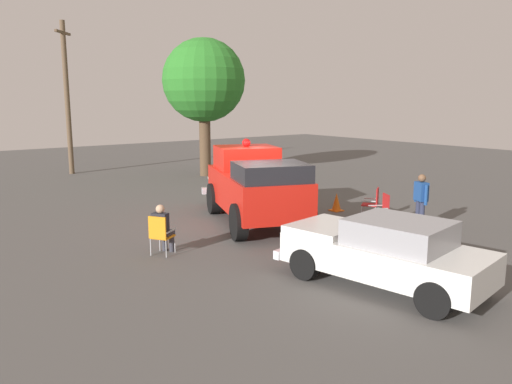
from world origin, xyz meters
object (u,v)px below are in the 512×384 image
(spectator_seated, at_px, (162,227))
(oak_tree_right, at_px, (204,81))
(utility_pole, at_px, (67,96))
(classic_hot_rod, at_px, (383,251))
(lawn_chair_near_truck, at_px, (160,233))
(lawn_chair_by_car, at_px, (382,208))
(spectator_standing, at_px, (421,198))
(traffic_cone, at_px, (336,202))
(lawn_chair_spare, at_px, (373,201))
(vintage_fire_truck, at_px, (254,185))

(spectator_seated, xyz_separation_m, oak_tree_right, (10.79, -7.91, 4.04))
(utility_pole, bearing_deg, oak_tree_right, -132.91)
(classic_hot_rod, height_order, spectator_seated, classic_hot_rod)
(classic_hot_rod, distance_m, lawn_chair_near_truck, 5.45)
(lawn_chair_by_car, distance_m, spectator_seated, 6.79)
(spectator_standing, bearing_deg, utility_pole, 14.26)
(classic_hot_rod, bearing_deg, traffic_cone, -38.57)
(lawn_chair_spare, xyz_separation_m, utility_pole, (16.33, 4.59, 3.43))
(vintage_fire_truck, distance_m, classic_hot_rod, 6.25)
(lawn_chair_near_truck, xyz_separation_m, traffic_cone, (0.94, -7.26, -0.28))
(vintage_fire_truck, relative_size, utility_pole, 0.82)
(vintage_fire_truck, xyz_separation_m, utility_pole, (14.30, 1.23, 2.83))
(traffic_cone, bearing_deg, spectator_seated, 96.92)
(lawn_chair_near_truck, height_order, lawn_chair_by_car, same)
(lawn_chair_spare, bearing_deg, oak_tree_right, -3.24)
(lawn_chair_by_car, bearing_deg, spectator_standing, -143.67)
(traffic_cone, bearing_deg, lawn_chair_spare, -176.04)
(lawn_chair_by_car, bearing_deg, traffic_cone, -12.65)
(classic_hot_rod, height_order, lawn_chair_spare, classic_hot_rod)
(lawn_chair_by_car, bearing_deg, lawn_chair_spare, -36.57)
(vintage_fire_truck, distance_m, spectator_seated, 4.16)
(spectator_standing, bearing_deg, classic_hot_rod, 116.78)
(vintage_fire_truck, height_order, oak_tree_right, oak_tree_right)
(vintage_fire_truck, bearing_deg, lawn_chair_by_car, -136.87)
(classic_hot_rod, xyz_separation_m, lawn_chair_by_car, (3.22, -3.95, -0.16))
(oak_tree_right, bearing_deg, utility_pole, 47.09)
(vintage_fire_truck, bearing_deg, traffic_cone, -98.50)
(spectator_seated, distance_m, oak_tree_right, 13.98)
(lawn_chair_near_truck, relative_size, utility_pole, 0.13)
(utility_pole, bearing_deg, vintage_fire_truck, -175.09)
(lawn_chair_spare, relative_size, utility_pole, 0.13)
(lawn_chair_spare, bearing_deg, vintage_fire_truck, 58.94)
(spectator_standing, height_order, oak_tree_right, oak_tree_right)
(lawn_chair_near_truck, distance_m, traffic_cone, 7.33)
(lawn_chair_near_truck, height_order, oak_tree_right, oak_tree_right)
(lawn_chair_near_truck, distance_m, spectator_standing, 7.76)
(vintage_fire_truck, relative_size, spectator_standing, 3.78)
(oak_tree_right, bearing_deg, classic_hot_rod, 161.37)
(vintage_fire_truck, bearing_deg, oak_tree_right, -23.01)
(vintage_fire_truck, distance_m, spectator_standing, 5.08)
(classic_hot_rod, bearing_deg, lawn_chair_near_truck, 30.63)
(classic_hot_rod, distance_m, utility_pole, 20.68)
(lawn_chair_spare, relative_size, spectator_seated, 0.79)
(classic_hot_rod, xyz_separation_m, lawn_chair_near_truck, (4.69, 2.78, -0.16))
(vintage_fire_truck, distance_m, utility_pole, 14.63)
(oak_tree_right, distance_m, utility_pole, 7.18)
(spectator_standing, relative_size, utility_pole, 0.22)
(vintage_fire_truck, relative_size, classic_hot_rod, 1.37)
(lawn_chair_near_truck, bearing_deg, traffic_cone, -82.62)
(spectator_seated, height_order, traffic_cone, spectator_seated)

